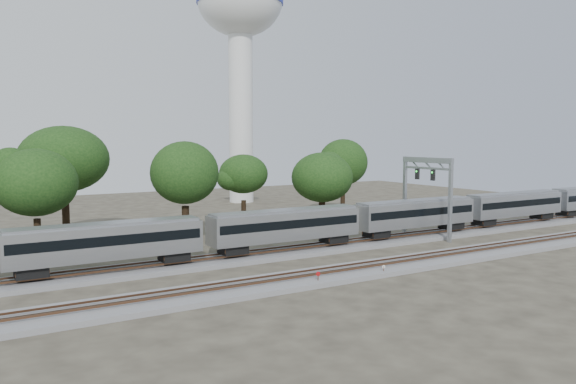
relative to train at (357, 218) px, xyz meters
name	(u,v)px	position (x,y,z in m)	size (l,w,h in m)	color
ground	(267,273)	(-14.40, -6.00, -3.04)	(160.00, 160.00, 0.00)	#383328
track_far	(236,258)	(-14.40, 0.00, -2.83)	(160.00, 5.00, 0.73)	slate
track_near	(291,281)	(-14.40, -10.00, -2.83)	(160.00, 5.00, 0.73)	slate
train	(357,218)	(0.00, 0.00, 0.00)	(101.97, 2.90, 4.28)	#AFB2B6
switch_stand_red	(318,277)	(-12.82, -11.59, -2.33)	(0.35, 0.08, 1.10)	#512D19
switch_stand_white	(384,269)	(-6.27, -11.83, -2.45)	(0.29, 0.10, 0.92)	#512D19
switch_lever	(380,273)	(-6.42, -11.55, -2.89)	(0.50, 0.30, 0.30)	#512D19
water_tower	(240,26)	(8.44, 45.27, 28.87)	(15.55, 15.55, 43.06)	silver
signal_gantry	(427,179)	(10.26, 0.00, 3.85)	(0.66, 7.77, 9.44)	gray
tree_2	(36,183)	(-30.59, 9.80, 4.41)	(7.59, 7.59, 10.70)	black
tree_3	(64,159)	(-26.76, 17.48, 6.33)	(9.54, 9.54, 13.45)	black
tree_4	(185,173)	(-15.57, 10.33, 4.86)	(8.04, 8.04, 11.34)	black
tree_5	(243,174)	(-5.96, 15.38, 4.15)	(7.33, 7.33, 10.33)	black
tree_6	(322,178)	(2.99, 10.99, 3.67)	(6.84, 6.84, 9.65)	black
tree_7	(343,162)	(12.79, 19.79, 5.08)	(8.27, 8.27, 11.66)	black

